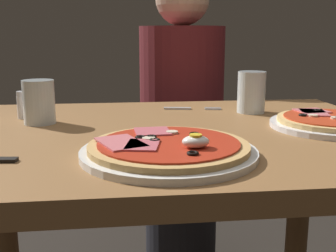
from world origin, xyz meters
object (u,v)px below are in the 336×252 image
dining_table (170,188)px  pizza_foreground (168,149)px  pizza_across_left (331,122)px  salt_shaker (23,105)px  water_glass_far (39,105)px  fork (188,108)px  diner_person (181,136)px  water_glass_near (251,95)px

dining_table → pizza_foreground: pizza_foreground is taller
pizza_across_left → salt_shaker: 0.72m
pizza_across_left → water_glass_far: (-0.65, 0.12, 0.03)m
fork → diner_person: diner_person is taller
pizza_foreground → fork: pizza_foreground is taller
dining_table → fork: (0.08, 0.24, 0.14)m
diner_person → pizza_across_left: bearing=107.4°
diner_person → dining_table: bearing=79.4°
fork → salt_shaker: 0.43m
dining_table → pizza_foreground: (-0.03, -0.20, 0.15)m
dining_table → diner_person: bearing=79.4°
pizza_foreground → salt_shaker: (-0.31, 0.37, 0.02)m
dining_table → water_glass_far: (-0.29, 0.10, 0.18)m
pizza_foreground → water_glass_near: (0.26, 0.38, 0.03)m
water_glass_far → salt_shaker: bearing=126.6°
water_glass_near → fork: size_ratio=0.69×
salt_shaker → diner_person: size_ratio=0.06×
dining_table → salt_shaker: size_ratio=15.44×
dining_table → water_glass_near: 0.35m
dining_table → pizza_foreground: bearing=-97.7°
dining_table → pizza_foreground: 0.25m
pizza_foreground → fork: 0.46m
pizza_across_left → diner_person: (-0.23, 0.72, -0.20)m
dining_table → diner_person: 0.71m
water_glass_far → diner_person: diner_person is taller
fork → salt_shaker: size_ratio=2.35×
fork → salt_shaker: bearing=-169.5°
pizza_across_left → water_glass_far: size_ratio=2.62×
pizza_foreground → diner_person: size_ratio=0.26×
water_glass_near → diner_person: size_ratio=0.09×
water_glass_far → diner_person: size_ratio=0.09×
water_glass_near → fork: (-0.16, 0.07, -0.04)m
water_glass_near → water_glass_far: 0.54m
pizza_foreground → salt_shaker: size_ratio=4.50×
salt_shaker → fork: bearing=10.5°
pizza_foreground → water_glass_far: bearing=131.3°
water_glass_near → water_glass_far: size_ratio=1.07×
water_glass_far → salt_shaker: 0.09m
pizza_foreground → water_glass_far: water_glass_far is taller
dining_table → water_glass_near: bearing=36.9°
pizza_across_left → water_glass_near: size_ratio=2.45×
fork → dining_table: bearing=-108.0°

